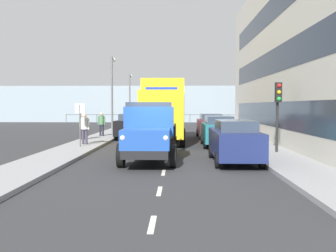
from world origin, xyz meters
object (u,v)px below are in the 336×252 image
at_px(pedestrian_with_bag, 85,126).
at_px(pedestrian_by_lamp, 83,124).
at_px(car_teal_kerbside_1, 218,131).
at_px(traffic_light_near, 278,102).
at_px(lamp_post_far, 130,94).
at_px(car_maroon_kerbside_2, 210,126).
at_px(car_grey_oppositeside_1, 141,122).
at_px(street_sign, 80,117).
at_px(pedestrian_strolling, 102,122).
at_px(truck_vintage_blue, 150,133).
at_px(lorry_cargo_yellow, 164,109).
at_px(car_black_oppositeside_0, 131,126).
at_px(lamp_post_promenade, 112,87).
at_px(car_navy_kerbside_near, 234,141).

relative_size(pedestrian_with_bag, pedestrian_by_lamp, 1.06).
relative_size(car_teal_kerbside_1, pedestrian_by_lamp, 2.42).
distance_m(traffic_light_near, lamp_post_far, 25.12).
relative_size(car_maroon_kerbside_2, car_grey_oppositeside_1, 1.05).
height_order(pedestrian_with_bag, street_sign, street_sign).
bearing_deg(pedestrian_strolling, street_sign, 92.46).
bearing_deg(car_grey_oppositeside_1, truck_vintage_blue, 96.95).
xyz_separation_m(truck_vintage_blue, car_maroon_kerbside_2, (-3.41, -11.12, -0.28)).
distance_m(car_grey_oppositeside_1, lamp_post_far, 8.78).
height_order(lorry_cargo_yellow, pedestrian_by_lamp, lorry_cargo_yellow).
height_order(truck_vintage_blue, pedestrian_by_lamp, truck_vintage_blue).
bearing_deg(car_black_oppositeside_0, lamp_post_far, -82.26).
xyz_separation_m(lorry_cargo_yellow, pedestrian_with_bag, (4.26, 2.83, -0.91)).
bearing_deg(traffic_light_near, car_black_oppositeside_0, -47.28).
bearing_deg(car_black_oppositeside_0, car_teal_kerbside_1, 139.03).
bearing_deg(car_teal_kerbside_1, lamp_post_promenade, -48.79).
bearing_deg(truck_vintage_blue, car_grey_oppositeside_1, -83.05).
height_order(car_navy_kerbside_near, traffic_light_near, traffic_light_near).
bearing_deg(pedestrian_by_lamp, lamp_post_promenade, -97.14).
relative_size(pedestrian_by_lamp, lamp_post_far, 0.29).
relative_size(car_black_oppositeside_0, lamp_post_far, 0.75).
bearing_deg(car_maroon_kerbside_2, lamp_post_far, -62.18).
height_order(car_grey_oppositeside_1, lamp_post_far, lamp_post_far).
xyz_separation_m(car_navy_kerbside_near, street_sign, (7.38, -4.38, 0.79)).
distance_m(lorry_cargo_yellow, pedestrian_strolling, 5.44).
distance_m(pedestrian_by_lamp, lamp_post_far, 17.22).
xyz_separation_m(pedestrian_by_lamp, traffic_light_near, (-10.55, 6.07, 1.37)).
distance_m(pedestrian_with_bag, traffic_light_near, 10.34).
bearing_deg(pedestrian_by_lamp, car_navy_kerbside_near, 134.59).
height_order(car_black_oppositeside_0, pedestrian_strolling, pedestrian_strolling).
height_order(car_maroon_kerbside_2, traffic_light_near, traffic_light_near).
xyz_separation_m(car_navy_kerbside_near, car_maroon_kerbside_2, (0.00, -11.19, 0.00)).
height_order(car_navy_kerbside_near, lamp_post_promenade, lamp_post_promenade).
bearing_deg(pedestrian_with_bag, pedestrian_strolling, -87.55).
distance_m(car_maroon_kerbside_2, pedestrian_strolling, 7.68).
relative_size(lorry_cargo_yellow, car_maroon_kerbside_2, 1.82).
bearing_deg(lamp_post_promenade, street_sign, 90.52).
relative_size(lorry_cargo_yellow, car_navy_kerbside_near, 1.89).
relative_size(car_teal_kerbside_1, car_grey_oppositeside_1, 0.92).
bearing_deg(car_navy_kerbside_near, pedestrian_by_lamp, -45.41).
distance_m(truck_vintage_blue, lamp_post_far, 25.75).
xyz_separation_m(truck_vintage_blue, lamp_post_far, (4.08, -25.32, 2.34)).
height_order(truck_vintage_blue, car_black_oppositeside_0, truck_vintage_blue).
relative_size(truck_vintage_blue, car_navy_kerbside_near, 1.30).
height_order(car_navy_kerbside_near, pedestrian_with_bag, pedestrian_with_bag).
bearing_deg(lamp_post_promenade, car_maroon_kerbside_2, 156.11).
xyz_separation_m(pedestrian_by_lamp, lamp_post_promenade, (-0.77, -6.14, 2.64)).
distance_m(car_teal_kerbside_1, street_sign, 7.59).
relative_size(pedestrian_strolling, lamp_post_promenade, 0.28).
bearing_deg(car_navy_kerbside_near, car_maroon_kerbside_2, -90.00).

